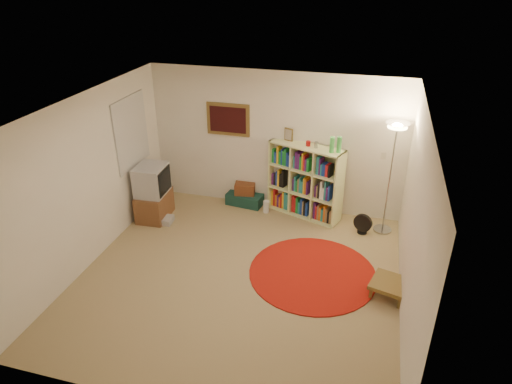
% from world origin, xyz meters
% --- Properties ---
extents(room, '(4.54, 4.54, 2.54)m').
position_xyz_m(room, '(-0.05, 0.05, 1.26)').
color(room, '#9F885D').
rests_on(room, ground).
extents(bookshelf, '(1.37, 0.80, 1.58)m').
position_xyz_m(bookshelf, '(0.58, 2.08, 0.64)').
color(bookshelf, '#F5FFAA').
rests_on(bookshelf, ground).
extents(floor_lamp, '(0.43, 0.43, 1.90)m').
position_xyz_m(floor_lamp, '(1.98, 1.86, 1.58)').
color(floor_lamp, '#ACAEB1').
rests_on(floor_lamp, ground).
extents(floor_fan, '(0.31, 0.20, 0.35)m').
position_xyz_m(floor_fan, '(1.65, 1.68, 0.18)').
color(floor_fan, black).
rests_on(floor_fan, ground).
extents(tv_stand, '(0.51, 0.70, 0.99)m').
position_xyz_m(tv_stand, '(-1.94, 1.26, 0.48)').
color(tv_stand, brown).
rests_on(tv_stand, ground).
extents(dvd_box, '(0.33, 0.29, 0.10)m').
position_xyz_m(dvd_box, '(-1.72, 1.12, 0.05)').
color(dvd_box, '#B4B3B8').
rests_on(dvd_box, ground).
extents(suitcase, '(0.71, 0.51, 0.21)m').
position_xyz_m(suitcase, '(-0.53, 2.18, 0.11)').
color(suitcase, '#153A34').
rests_on(suitcase, ground).
extents(wicker_basket, '(0.40, 0.31, 0.21)m').
position_xyz_m(wicker_basket, '(-0.54, 2.16, 0.32)').
color(wicker_basket, '#5F2D17').
rests_on(wicker_basket, suitcase).
extents(paper_towel, '(0.12, 0.12, 0.22)m').
position_xyz_m(paper_towel, '(-0.08, 1.95, 0.11)').
color(paper_towel, white).
rests_on(paper_towel, ground).
extents(red_rug, '(1.86, 1.86, 0.02)m').
position_xyz_m(red_rug, '(1.03, 0.36, 0.01)').
color(red_rug, '#99130B').
rests_on(red_rug, ground).
extents(side_table, '(0.59, 0.59, 0.22)m').
position_xyz_m(side_table, '(2.10, 0.16, 0.18)').
color(side_table, brown).
rests_on(side_table, ground).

